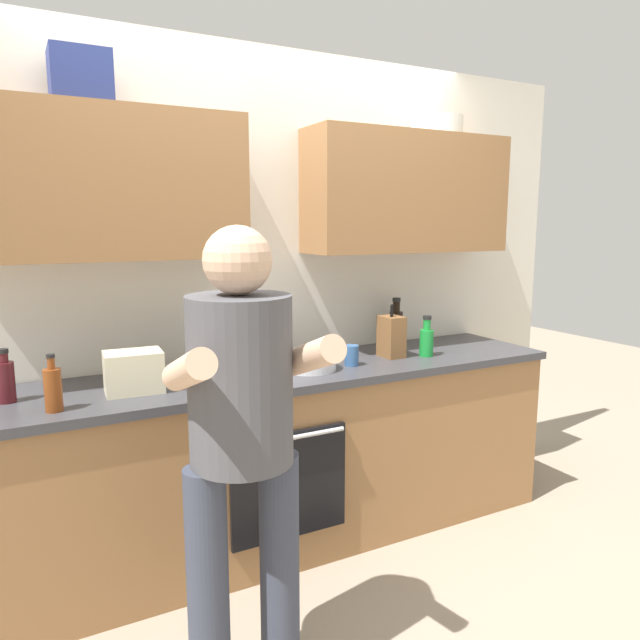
{
  "coord_description": "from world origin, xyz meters",
  "views": [
    {
      "loc": [
        -1.19,
        -2.56,
        1.61
      ],
      "look_at": [
        0.1,
        -0.1,
        1.15
      ],
      "focal_mm": 32.9,
      "sensor_mm": 36.0,
      "label": 1
    }
  ],
  "objects_px": {
    "bottle_juice": "(233,365)",
    "mixing_bowl": "(309,361)",
    "bottle_vinegar": "(53,388)",
    "grocery_bag_produce": "(210,355)",
    "knife_block": "(391,336)",
    "bottle_soda": "(426,340)",
    "bottle_wine": "(5,380)",
    "cup_tea": "(352,355)",
    "grocery_bag_rice": "(134,372)",
    "bottle_soy": "(396,326)",
    "person_standing": "(242,428)"
  },
  "relations": [
    {
      "from": "bottle_juice",
      "to": "mixing_bowl",
      "type": "bearing_deg",
      "value": 16.28
    },
    {
      "from": "bottle_vinegar",
      "to": "grocery_bag_produce",
      "type": "distance_m",
      "value": 0.72
    },
    {
      "from": "knife_block",
      "to": "grocery_bag_produce",
      "type": "xyz_separation_m",
      "value": [
        -0.99,
        0.05,
        -0.01
      ]
    },
    {
      "from": "bottle_soda",
      "to": "bottle_wine",
      "type": "distance_m",
      "value": 2.01
    },
    {
      "from": "bottle_vinegar",
      "to": "cup_tea",
      "type": "relative_size",
      "value": 2.15
    },
    {
      "from": "cup_tea",
      "to": "grocery_bag_rice",
      "type": "bearing_deg",
      "value": 178.35
    },
    {
      "from": "bottle_wine",
      "to": "bottle_juice",
      "type": "bearing_deg",
      "value": -14.0
    },
    {
      "from": "bottle_soy",
      "to": "grocery_bag_rice",
      "type": "bearing_deg",
      "value": -170.16
    },
    {
      "from": "person_standing",
      "to": "grocery_bag_rice",
      "type": "height_order",
      "value": "person_standing"
    },
    {
      "from": "bottle_soda",
      "to": "knife_block",
      "type": "xyz_separation_m",
      "value": [
        -0.18,
        0.07,
        0.02
      ]
    },
    {
      "from": "bottle_juice",
      "to": "cup_tea",
      "type": "height_order",
      "value": "bottle_juice"
    },
    {
      "from": "grocery_bag_produce",
      "to": "grocery_bag_rice",
      "type": "relative_size",
      "value": 0.89
    },
    {
      "from": "cup_tea",
      "to": "bottle_soda",
      "type": "bearing_deg",
      "value": -0.45
    },
    {
      "from": "bottle_vinegar",
      "to": "bottle_juice",
      "type": "relative_size",
      "value": 0.93
    },
    {
      "from": "grocery_bag_rice",
      "to": "knife_block",
      "type": "bearing_deg",
      "value": 1.73
    },
    {
      "from": "bottle_soda",
      "to": "mixing_bowl",
      "type": "bearing_deg",
      "value": 177.7
    },
    {
      "from": "bottle_juice",
      "to": "grocery_bag_rice",
      "type": "xyz_separation_m",
      "value": [
        -0.4,
        0.13,
        -0.01
      ]
    },
    {
      "from": "bottle_soy",
      "to": "bottle_soda",
      "type": "bearing_deg",
      "value": -92.03
    },
    {
      "from": "mixing_bowl",
      "to": "bottle_soda",
      "type": "bearing_deg",
      "value": -2.3
    },
    {
      "from": "knife_block",
      "to": "grocery_bag_produce",
      "type": "distance_m",
      "value": 0.99
    },
    {
      "from": "person_standing",
      "to": "bottle_vinegar",
      "type": "xyz_separation_m",
      "value": [
        -0.52,
        0.64,
        0.04
      ]
    },
    {
      "from": "knife_block",
      "to": "grocery_bag_produce",
      "type": "relative_size",
      "value": 1.33
    },
    {
      "from": "bottle_vinegar",
      "to": "bottle_juice",
      "type": "height_order",
      "value": "bottle_juice"
    },
    {
      "from": "grocery_bag_produce",
      "to": "bottle_soy",
      "type": "bearing_deg",
      "value": 8.36
    },
    {
      "from": "person_standing",
      "to": "bottle_soda",
      "type": "xyz_separation_m",
      "value": [
        1.32,
        0.73,
        0.04
      ]
    },
    {
      "from": "bottle_vinegar",
      "to": "person_standing",
      "type": "bearing_deg",
      "value": -50.77
    },
    {
      "from": "bottle_soda",
      "to": "grocery_bag_produce",
      "type": "bearing_deg",
      "value": 173.73
    },
    {
      "from": "bottle_wine",
      "to": "grocery_bag_rice",
      "type": "xyz_separation_m",
      "value": [
        0.48,
        -0.09,
        -0.0
      ]
    },
    {
      "from": "bottle_vinegar",
      "to": "mixing_bowl",
      "type": "relative_size",
      "value": 0.85
    },
    {
      "from": "bottle_wine",
      "to": "mixing_bowl",
      "type": "bearing_deg",
      "value": -4.01
    },
    {
      "from": "bottle_soy",
      "to": "bottle_soda",
      "type": "relative_size",
      "value": 1.27
    },
    {
      "from": "bottle_soy",
      "to": "knife_block",
      "type": "distance_m",
      "value": 0.29
    },
    {
      "from": "bottle_juice",
      "to": "knife_block",
      "type": "relative_size",
      "value": 0.85
    },
    {
      "from": "bottle_wine",
      "to": "bottle_vinegar",
      "type": "bearing_deg",
      "value": -52.8
    },
    {
      "from": "bottle_soda",
      "to": "bottle_wine",
      "type": "bearing_deg",
      "value": 176.58
    },
    {
      "from": "grocery_bag_produce",
      "to": "bottle_soda",
      "type": "bearing_deg",
      "value": -6.27
    },
    {
      "from": "bottle_soy",
      "to": "bottle_juice",
      "type": "bearing_deg",
      "value": -160.65
    },
    {
      "from": "knife_block",
      "to": "mixing_bowl",
      "type": "bearing_deg",
      "value": -174.78
    },
    {
      "from": "bottle_soy",
      "to": "cup_tea",
      "type": "height_order",
      "value": "bottle_soy"
    },
    {
      "from": "bottle_juice",
      "to": "grocery_bag_produce",
      "type": "relative_size",
      "value": 1.13
    },
    {
      "from": "bottle_soy",
      "to": "bottle_wine",
      "type": "height_order",
      "value": "bottle_soy"
    },
    {
      "from": "bottle_wine",
      "to": "bottle_soda",
      "type": "bearing_deg",
      "value": -3.42
    },
    {
      "from": "bottle_juice",
      "to": "mixing_bowl",
      "type": "relative_size",
      "value": 0.91
    },
    {
      "from": "bottle_soy",
      "to": "bottle_juice",
      "type": "distance_m",
      "value": 1.21
    },
    {
      "from": "person_standing",
      "to": "cup_tea",
      "type": "bearing_deg",
      "value": 40.71
    },
    {
      "from": "cup_tea",
      "to": "bottle_wine",
      "type": "bearing_deg",
      "value": 175.69
    },
    {
      "from": "bottle_vinegar",
      "to": "grocery_bag_rice",
      "type": "relative_size",
      "value": 0.95
    },
    {
      "from": "bottle_vinegar",
      "to": "knife_block",
      "type": "relative_size",
      "value": 0.8
    },
    {
      "from": "bottle_wine",
      "to": "knife_block",
      "type": "relative_size",
      "value": 0.78
    },
    {
      "from": "bottle_wine",
      "to": "mixing_bowl",
      "type": "distance_m",
      "value": 1.32
    }
  ]
}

